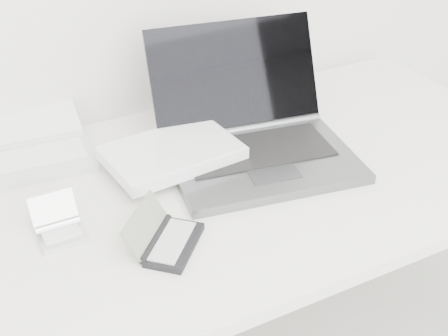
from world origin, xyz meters
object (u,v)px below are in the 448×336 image
desk (227,195)px  laptop_large (230,141)px  palmtop_charcoal (166,240)px  netbook_open_white (37,149)px

desk → laptop_large: 0.13m
laptop_large → palmtop_charcoal: laptop_large is taller
desk → laptop_large: size_ratio=2.63×
laptop_large → netbook_open_white: 0.47m
laptop_large → palmtop_charcoal: 0.36m
desk → laptop_large: (0.05, 0.08, 0.09)m
desk → netbook_open_white: size_ratio=4.81×
netbook_open_white → palmtop_charcoal: size_ratio=1.76×
desk → laptop_large: laptop_large is taller
desk → palmtop_charcoal: size_ratio=8.46×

